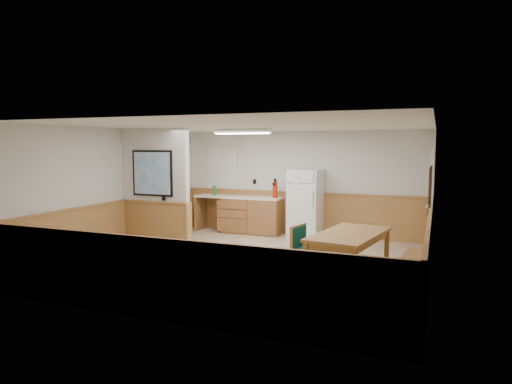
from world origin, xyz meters
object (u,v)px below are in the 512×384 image
at_px(fire_extinguisher, 275,189).
at_px(soap_bottle, 214,190).
at_px(dining_bench, 413,265).
at_px(dining_chair, 305,247).
at_px(dining_table, 349,238).
at_px(refrigerator, 305,204).

height_order(fire_extinguisher, soap_bottle, fire_extinguisher).
bearing_deg(dining_bench, dining_chair, -173.65).
bearing_deg(dining_table, fire_extinguisher, 137.71).
relative_size(refrigerator, fire_extinguisher, 3.44).
height_order(dining_bench, soap_bottle, soap_bottle).
relative_size(refrigerator, dining_chair, 1.88).
bearing_deg(dining_table, refrigerator, 127.66).
bearing_deg(dining_bench, soap_bottle, 152.26).
distance_m(refrigerator, fire_extinguisher, 0.82).
height_order(refrigerator, soap_bottle, refrigerator).
height_order(dining_bench, dining_chair, dining_chair).
distance_m(dining_table, fire_extinguisher, 3.79).
bearing_deg(dining_chair, dining_table, 23.78).
bearing_deg(dining_bench, dining_table, 179.17).
xyz_separation_m(refrigerator, dining_bench, (2.54, -3.01, -0.46)).
xyz_separation_m(dining_bench, dining_chair, (-1.69, -0.07, 0.15)).
distance_m(dining_table, dining_chair, 0.73).
relative_size(dining_bench, soap_bottle, 6.18).
relative_size(fire_extinguisher, soap_bottle, 1.87).
distance_m(dining_chair, fire_extinguisher, 3.56).
height_order(dining_table, dining_bench, dining_table).
bearing_deg(dining_table, dining_chair, -157.78).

